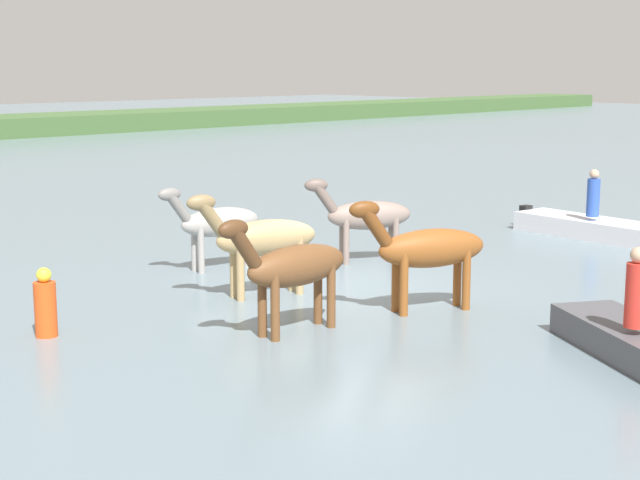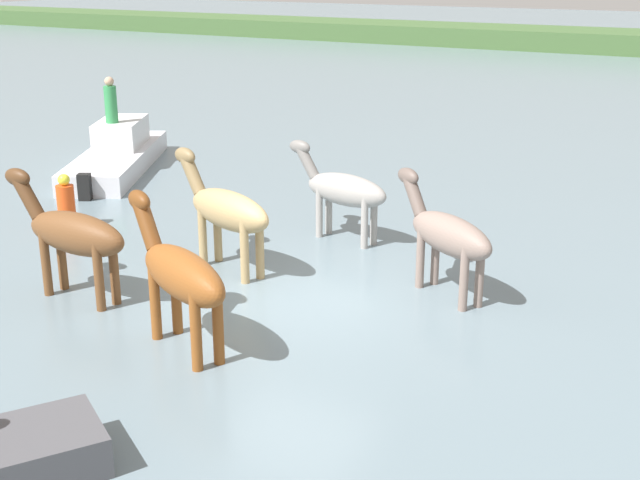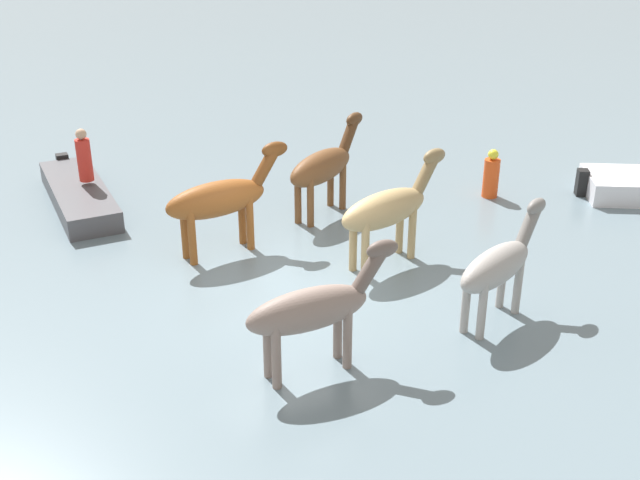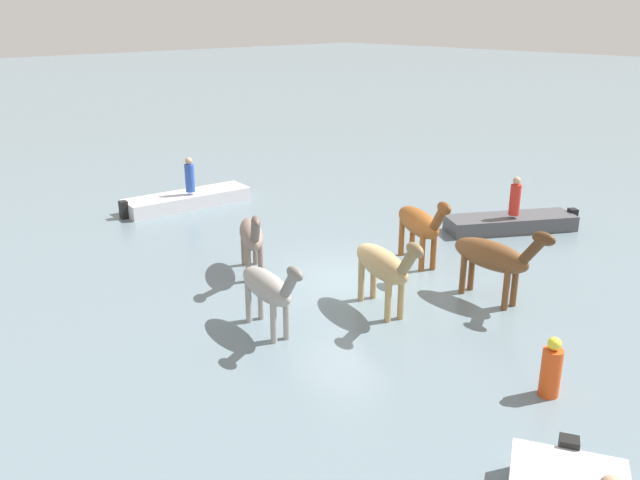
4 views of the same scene
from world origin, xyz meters
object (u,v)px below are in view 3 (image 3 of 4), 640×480
at_px(horse_gray_outer, 388,208).
at_px(boat_dinghy_port, 79,198).
at_px(horse_dun_straggler, 498,265).
at_px(horse_pinto_flank, 221,199).
at_px(horse_mid_herd, 323,166).
at_px(buoy_channel_marker, 491,176).
at_px(person_helmsman_aft, 84,157).
at_px(horse_chestnut_trailing, 313,309).

height_order(horse_gray_outer, boat_dinghy_port, horse_gray_outer).
distance_m(horse_gray_outer, horse_dun_straggler, 2.70).
distance_m(horse_pinto_flank, horse_mid_herd, 2.75).
height_order(horse_gray_outer, horse_dun_straggler, horse_gray_outer).
bearing_deg(boat_dinghy_port, buoy_channel_marker, 67.13).
xyz_separation_m(horse_mid_herd, boat_dinghy_port, (2.50, -4.95, -0.95)).
bearing_deg(horse_dun_straggler, horse_mid_herd, 74.24).
bearing_deg(horse_gray_outer, boat_dinghy_port, 116.54).
distance_m(horse_gray_outer, boat_dinghy_port, 7.38).
height_order(boat_dinghy_port, buoy_channel_marker, buoy_channel_marker).
distance_m(boat_dinghy_port, person_helmsman_aft, 0.98).
bearing_deg(horse_gray_outer, horse_dun_straggler, -92.99).
relative_size(horse_mid_herd, boat_dinghy_port, 0.65).
xyz_separation_m(horse_gray_outer, horse_pinto_flank, (1.32, -2.91, 0.01)).
relative_size(horse_chestnut_trailing, buoy_channel_marker, 2.01).
height_order(person_helmsman_aft, buoy_channel_marker, person_helmsman_aft).
distance_m(horse_chestnut_trailing, horse_gray_outer, 3.86).
relative_size(horse_chestnut_trailing, horse_gray_outer, 0.88).
xyz_separation_m(horse_chestnut_trailing, buoy_channel_marker, (-8.10, -0.42, -0.54)).
bearing_deg(horse_pinto_flank, boat_dinghy_port, 111.79).
bearing_deg(horse_pinto_flank, person_helmsman_aft, 109.72).
distance_m(horse_mid_herd, boat_dinghy_port, 5.62).
bearing_deg(buoy_channel_marker, horse_gray_outer, -5.21).
xyz_separation_m(horse_chestnut_trailing, person_helmsman_aft, (-2.78, -7.86, 0.07)).
xyz_separation_m(horse_pinto_flank, person_helmsman_aft, (-0.32, -4.14, -0.01)).
distance_m(horse_mid_herd, horse_dun_straggler, 5.33).
height_order(horse_chestnut_trailing, horse_mid_herd, horse_mid_herd).
bearing_deg(horse_pinto_flank, horse_gray_outer, -41.33).
bearing_deg(horse_chestnut_trailing, horse_gray_outer, 42.81).
bearing_deg(horse_gray_outer, horse_mid_herd, 76.86).
relative_size(horse_pinto_flank, buoy_channel_marker, 2.25).
bearing_deg(person_helmsman_aft, buoy_channel_marker, 125.58).
bearing_deg(boat_dinghy_port, horse_gray_outer, 40.46).
height_order(horse_pinto_flank, buoy_channel_marker, horse_pinto_flank).
bearing_deg(horse_chestnut_trailing, horse_mid_herd, 61.79).
xyz_separation_m(horse_chestnut_trailing, horse_pinto_flank, (-2.45, -3.72, 0.08)).
relative_size(horse_pinto_flank, person_helmsman_aft, 2.16).
distance_m(horse_chestnut_trailing, horse_dun_straggler, 3.31).
bearing_deg(horse_chestnut_trailing, horse_dun_straggler, -0.49).
xyz_separation_m(horse_gray_outer, boat_dinghy_port, (1.14, -7.23, -0.95)).
xyz_separation_m(horse_chestnut_trailing, boat_dinghy_port, (-2.63, -8.04, -0.89)).
height_order(horse_gray_outer, person_helmsman_aft, horse_gray_outer).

